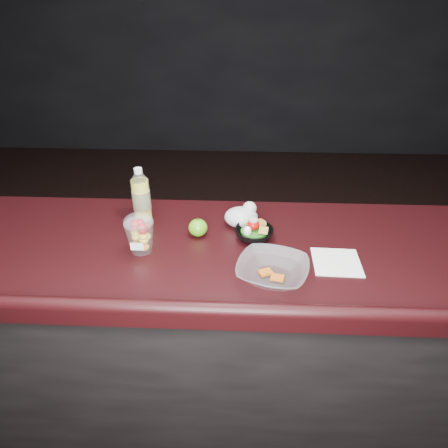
% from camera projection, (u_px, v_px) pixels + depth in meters
% --- Properties ---
extents(counter, '(4.06, 0.71, 1.02)m').
position_uv_depth(counter, '(216.00, 344.00, 1.71)').
color(counter, black).
rests_on(counter, ground).
extents(lemonade_bottle, '(0.07, 0.07, 0.22)m').
position_uv_depth(lemonade_bottle, '(141.00, 198.00, 1.58)').
color(lemonade_bottle, yellow).
rests_on(lemonade_bottle, counter).
extents(fruit_cup, '(0.10, 0.10, 0.15)m').
position_uv_depth(fruit_cup, '(140.00, 233.00, 1.39)').
color(fruit_cup, white).
rests_on(fruit_cup, counter).
extents(green_apple, '(0.07, 0.07, 0.07)m').
position_uv_depth(green_apple, '(198.00, 228.00, 1.50)').
color(green_apple, '#379310').
rests_on(green_apple, counter).
extents(plastic_bag, '(0.13, 0.11, 0.10)m').
position_uv_depth(plastic_bag, '(242.00, 216.00, 1.56)').
color(plastic_bag, silver).
rests_on(plastic_bag, counter).
extents(snack_bowl, '(0.16, 0.16, 0.08)m').
position_uv_depth(snack_bowl, '(254.00, 233.00, 1.48)').
color(snack_bowl, black).
rests_on(snack_bowl, counter).
extents(takeout_bowl, '(0.28, 0.28, 0.06)m').
position_uv_depth(takeout_bowl, '(272.00, 271.00, 1.28)').
color(takeout_bowl, silver).
rests_on(takeout_bowl, counter).
extents(paper_napkin, '(0.16, 0.16, 0.00)m').
position_uv_depth(paper_napkin, '(337.00, 262.00, 1.37)').
color(paper_napkin, white).
rests_on(paper_napkin, counter).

